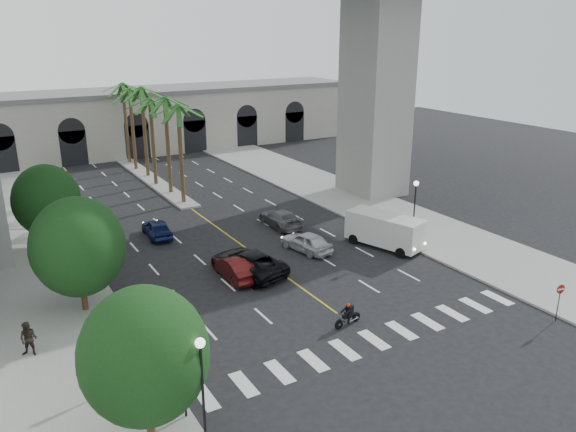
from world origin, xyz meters
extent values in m
plane|color=black|center=(0.00, 0.00, 0.00)|extent=(140.00, 140.00, 0.00)
cube|color=gray|center=(-15.00, 15.00, 0.07)|extent=(8.00, 100.00, 0.15)
cube|color=gray|center=(15.00, 15.00, 0.07)|extent=(8.00, 100.00, 0.15)
cube|color=gray|center=(0.00, 38.00, 0.10)|extent=(2.00, 24.00, 0.20)
cube|color=#BAB6A7|center=(0.00, 55.00, 4.00)|extent=(70.00, 10.00, 8.00)
cube|color=slate|center=(0.00, 55.00, 8.25)|extent=(71.00, 10.50, 0.50)
cube|color=gray|center=(18.50, 22.00, 10.40)|extent=(5.00, 6.00, 20.80)
cylinder|color=#47331E|center=(0.00, 28.00, 4.75)|extent=(0.40, 0.40, 9.50)
cylinder|color=#47331E|center=(0.10, 32.00, 4.90)|extent=(0.40, 0.40, 9.80)
cylinder|color=#47331E|center=(-0.20, 36.00, 4.65)|extent=(0.40, 0.40, 9.30)
cylinder|color=#47331E|center=(0.15, 40.00, 5.05)|extent=(0.40, 0.40, 10.10)
cylinder|color=#47331E|center=(-0.10, 44.00, 4.80)|extent=(0.40, 0.40, 9.60)
cylinder|color=#47331E|center=(0.20, 48.00, 4.95)|extent=(0.40, 0.40, 9.90)
cylinder|color=#382616|center=(-13.00, -3.00, 1.17)|extent=(0.36, 0.36, 2.34)
ellipsoid|color=black|center=(-13.00, -3.00, 4.03)|extent=(5.20, 5.20, 5.72)
cylinder|color=#382616|center=(-13.00, 10.00, 1.22)|extent=(0.36, 0.36, 2.45)
ellipsoid|color=black|center=(-13.00, 10.00, 4.22)|extent=(5.44, 5.44, 5.98)
cylinder|color=#382616|center=(-13.00, 22.00, 1.13)|extent=(0.36, 0.36, 2.27)
ellipsoid|color=black|center=(-13.00, 22.00, 3.91)|extent=(5.04, 5.04, 5.54)
cylinder|color=black|center=(-11.40, -5.00, 2.60)|extent=(0.11, 0.11, 5.00)
sphere|color=white|center=(-11.40, -5.00, 5.15)|extent=(0.40, 0.40, 0.40)
cylinder|color=black|center=(-11.40, 16.00, 0.18)|extent=(0.28, 0.28, 0.36)
cylinder|color=black|center=(-11.40, 16.00, 2.60)|extent=(0.11, 0.11, 5.00)
sphere|color=white|center=(-11.40, 16.00, 5.15)|extent=(0.40, 0.40, 0.40)
cylinder|color=black|center=(11.40, 8.00, 0.18)|extent=(0.28, 0.28, 0.36)
cylinder|color=black|center=(11.40, 8.00, 2.60)|extent=(0.11, 0.11, 5.00)
sphere|color=white|center=(11.40, 8.00, 5.15)|extent=(0.40, 0.40, 0.40)
cylinder|color=black|center=(-11.30, -2.50, 1.75)|extent=(0.10, 0.10, 3.50)
cube|color=black|center=(-11.30, -2.50, 3.25)|extent=(0.25, 0.18, 0.80)
cylinder|color=black|center=(-11.30, 1.50, 1.75)|extent=(0.10, 0.10, 3.50)
cube|color=black|center=(-11.30, 1.50, 3.25)|extent=(0.25, 0.18, 0.80)
cylinder|color=black|center=(-0.98, 0.46, 0.29)|extent=(0.59, 0.18, 0.58)
cylinder|color=black|center=(0.39, 0.67, 0.29)|extent=(0.59, 0.18, 0.58)
cube|color=silver|center=(-0.25, 0.57, 0.37)|extent=(0.42, 0.32, 0.25)
cube|color=black|center=(-0.39, 0.55, 0.64)|extent=(0.56, 0.29, 0.19)
cube|color=black|center=(0.04, 0.61, 0.60)|extent=(0.46, 0.29, 0.12)
cylinder|color=black|center=(-0.77, 0.49, 0.85)|extent=(0.11, 0.53, 0.03)
cube|color=black|center=(-0.18, 0.58, 0.96)|extent=(0.30, 0.40, 0.50)
cube|color=black|center=(-0.03, 0.60, 1.01)|extent=(0.18, 0.31, 0.37)
sphere|color=#AA1E0B|center=(-0.32, 0.56, 1.29)|extent=(0.25, 0.25, 0.25)
imported|color=silver|center=(3.77, 11.42, 0.77)|extent=(2.63, 4.78, 1.54)
imported|color=#490F0E|center=(-3.09, 9.79, 0.78)|extent=(1.69, 4.77, 1.57)
imported|color=black|center=(-2.03, 9.91, 0.86)|extent=(4.23, 6.67, 1.71)
imported|color=#5A595D|center=(4.86, 17.39, 0.74)|extent=(2.10, 5.13, 1.49)
imported|color=#101B4D|center=(-5.18, 20.26, 0.75)|extent=(1.98, 4.47, 1.50)
cube|color=silver|center=(9.50, 9.08, 1.47)|extent=(4.01, 6.50, 2.26)
cube|color=black|center=(10.37, 6.33, 1.75)|extent=(2.08, 0.90, 0.96)
cylinder|color=black|center=(9.13, 6.71, 0.40)|extent=(0.54, 0.85, 0.79)
cylinder|color=black|center=(11.17, 7.36, 0.40)|extent=(0.54, 0.85, 0.79)
cylinder|color=black|center=(7.83, 10.80, 0.40)|extent=(0.54, 0.85, 0.79)
cylinder|color=black|center=(9.87, 11.45, 0.40)|extent=(0.54, 0.85, 0.79)
imported|color=black|center=(-11.50, 4.12, 1.12)|extent=(0.75, 0.53, 1.93)
imported|color=black|center=(-16.53, 6.22, 1.10)|extent=(1.16, 1.09, 1.89)
cylinder|color=black|center=(10.50, -5.28, 1.16)|extent=(0.05, 0.05, 2.32)
cylinder|color=#A0100B|center=(10.50, -5.28, 2.08)|extent=(0.57, 0.14, 0.58)
cube|color=silver|center=(10.50, -5.28, 2.08)|extent=(0.44, 0.10, 0.10)
camera|label=1|loc=(-17.89, -22.50, 16.32)|focal=35.00mm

